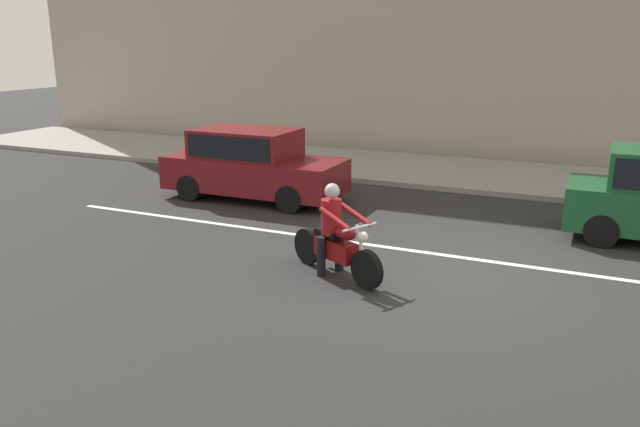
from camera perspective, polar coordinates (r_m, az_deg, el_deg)
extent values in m
plane|color=#272727|center=(10.82, 12.25, -5.46)|extent=(80.00, 80.00, 0.00)
cube|color=gray|center=(18.43, 17.69, 3.07)|extent=(40.00, 4.40, 0.14)
cube|color=silver|center=(11.65, 13.37, -3.99)|extent=(18.00, 0.14, 0.01)
cylinder|color=black|center=(9.93, 4.26, -5.10)|extent=(0.62, 0.39, 0.64)
cylinder|color=black|center=(11.01, -1.10, -2.98)|extent=(0.62, 0.39, 0.64)
cylinder|color=silver|center=(9.91, 3.82, -3.14)|extent=(0.33, 0.20, 0.72)
cube|color=maroon|center=(10.41, 1.44, -3.26)|extent=(0.86, 0.62, 0.32)
ellipsoid|color=maroon|center=(10.15, 2.26, -1.76)|extent=(0.54, 0.43, 0.22)
cube|color=black|center=(10.47, 0.81, -1.78)|extent=(0.57, 0.45, 0.10)
cylinder|color=silver|center=(9.85, 3.62, -1.24)|extent=(0.35, 0.64, 0.04)
sphere|color=silver|center=(9.83, 3.92, -2.13)|extent=(0.17, 0.17, 0.17)
cylinder|color=silver|center=(10.76, 1.05, -3.30)|extent=(0.66, 0.38, 0.07)
cylinder|color=black|center=(10.43, 0.10, -3.92)|extent=(0.20, 0.20, 0.68)
cylinder|color=black|center=(10.67, 1.77, -3.47)|extent=(0.20, 0.20, 0.68)
cylinder|color=maroon|center=(10.34, 1.03, -0.30)|extent=(0.46, 0.46, 0.59)
cylinder|color=maroon|center=(9.93, 1.35, -0.50)|extent=(0.68, 0.40, 0.28)
cylinder|color=maroon|center=(10.21, 3.23, -0.07)|extent=(0.68, 0.40, 0.28)
sphere|color=tan|center=(10.22, 1.12, 1.90)|extent=(0.20, 0.20, 0.20)
sphere|color=#B7B7BC|center=(10.21, 1.12, 2.06)|extent=(0.25, 0.25, 0.25)
cube|color=maroon|center=(15.48, -5.96, 3.62)|extent=(4.40, 1.76, 0.80)
cube|color=maroon|center=(15.46, -6.75, 6.37)|extent=(2.42, 1.62, 0.68)
cube|color=black|center=(15.46, -6.75, 6.37)|extent=(2.23, 1.65, 0.54)
cylinder|color=black|center=(14.92, -1.39, 1.99)|extent=(0.64, 1.82, 0.64)
cylinder|color=black|center=(16.27, -10.10, 2.89)|extent=(0.64, 1.82, 0.64)
cylinder|color=black|center=(13.76, 24.22, -0.57)|extent=(0.64, 1.76, 0.64)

